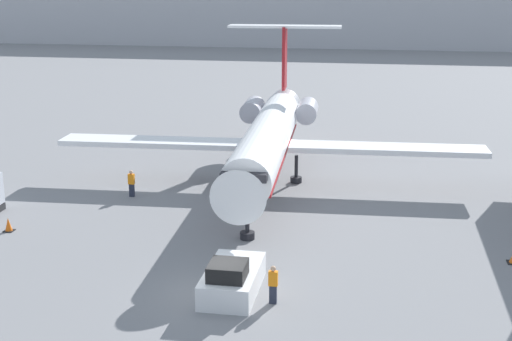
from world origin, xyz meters
TOP-DOWN VIEW (x-y plane):
  - ground_plane at (0.00, 0.00)m, footprint 600.00×600.00m
  - terminal_building at (0.00, 120.00)m, footprint 180.00×16.80m
  - airplane_main at (-0.65, 17.92)m, footprint 28.96×26.83m
  - pushback_tug at (0.42, 0.50)m, footprint 2.31×4.62m
  - worker_near_tug at (2.39, -0.29)m, footprint 0.40×0.25m
  - worker_by_wing at (-8.93, 13.56)m, footprint 0.40×0.25m
  - traffic_cone_left at (-13.55, 6.18)m, footprint 0.55×0.55m

SIDE VIEW (x-z plane):
  - ground_plane at x=0.00m, z-range 0.00..0.00m
  - traffic_cone_left at x=-13.55m, z-range -0.02..0.76m
  - pushback_tug at x=0.42m, z-range -0.23..1.57m
  - worker_near_tug at x=2.39m, z-range 0.04..1.79m
  - worker_by_wing at x=-8.93m, z-range 0.04..1.80m
  - airplane_main at x=-0.65m, z-range -1.57..8.38m
  - terminal_building at x=0.00m, z-range 0.03..13.84m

